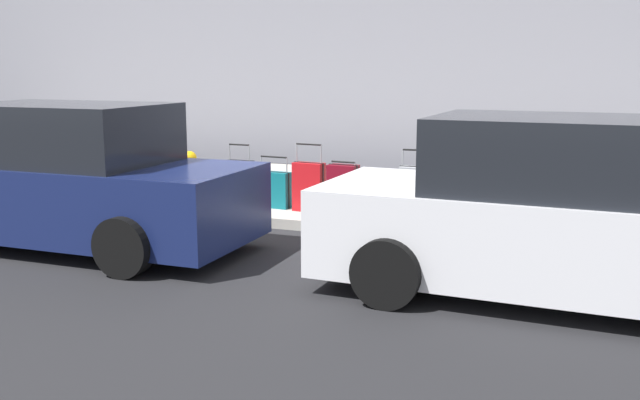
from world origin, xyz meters
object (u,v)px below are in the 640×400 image
Objects in this scene: suitcase_teal_0 at (550,201)px; parked_car_white_0 at (560,216)px; suitcase_olive_4 at (379,197)px; fire_hydrant at (190,176)px; suitcase_navy_2 at (461,197)px; suitcase_red_6 at (309,187)px; bollard_post at (153,171)px; suitcase_black_1 at (503,200)px; suitcase_teal_7 at (274,190)px; suitcase_black_8 at (240,183)px; parked_car_navy_1 at (67,181)px; suitcase_maroon_5 at (343,190)px; suitcase_silver_3 at (418,193)px.

parked_car_white_0 is at bearing 94.79° from suitcase_teal_0.
fire_hydrant reaches higher than suitcase_olive_4.
suitcase_navy_2 is 1.01× the size of suitcase_red_6.
bollard_post is at bearing 1.24° from suitcase_teal_0.
suitcase_black_1 is 0.99× the size of suitcase_teal_7.
suitcase_teal_0 is at bearing 179.70° from fire_hydrant.
suitcase_black_8 is (1.10, -0.05, -0.01)m from suitcase_red_6.
suitcase_olive_4 is 4.00m from parked_car_navy_1.
suitcase_red_6 is 0.21× the size of parked_car_white_0.
suitcase_olive_4 is 0.12× the size of parked_car_white_0.
suitcase_maroon_5 is 1.11m from suitcase_teal_7.
suitcase_navy_2 is 1.10m from suitcase_olive_4.
parked_car_white_0 reaches higher than suitcase_teal_0.
suitcase_black_1 is 0.79× the size of suitcase_silver_3.
suitcase_maroon_5 is at bearing 175.82° from suitcase_black_8.
suitcase_black_8 is 0.98× the size of bollard_post.
parked_car_navy_1 is (5.41, 2.29, 0.30)m from suitcase_teal_0.
suitcase_black_1 is at bearing 176.90° from suitcase_silver_3.
suitcase_teal_0 is at bearing -157.03° from parked_car_navy_1.
parked_car_white_0 is (-2.88, 2.26, 0.30)m from suitcase_maroon_5.
suitcase_olive_4 is at bearing -1.95° from suitcase_black_1.
parked_car_white_0 reaches higher than suitcase_red_6.
suitcase_silver_3 is at bearing 179.33° from suitcase_teal_7.
suitcase_navy_2 is at bearing -178.04° from suitcase_silver_3.
suitcase_black_1 is 1.11m from suitcase_silver_3.
fire_hydrant is at bearing 0.29° from suitcase_red_6.
suitcase_red_6 is 1.06× the size of suitcase_black_8.
suitcase_red_6 reaches higher than suitcase_maroon_5.
suitcase_black_8 is (4.32, -0.09, -0.03)m from suitcase_teal_0.
suitcase_teal_0 is at bearing 178.41° from suitcase_teal_7.
suitcase_maroon_5 is 2.43m from fire_hydrant.
suitcase_silver_3 is at bearing -51.84° from parked_car_white_0.
fire_hydrant is at bearing -164.84° from bollard_post.
suitcase_teal_0 is 5.12m from fire_hydrant.
bollard_post is (4.57, 0.22, 0.13)m from suitcase_navy_2.
suitcase_teal_7 is (2.11, -0.02, -0.09)m from suitcase_silver_3.
parked_car_white_0 is at bearing 159.70° from bollard_post.
suitcase_teal_0 is at bearing 177.95° from suitcase_black_1.
suitcase_black_1 is 3.76m from suitcase_black_8.
suitcase_teal_7 reaches higher than suitcase_olive_4.
suitcase_olive_4 is (1.64, -0.06, -0.09)m from suitcase_black_1.
suitcase_silver_3 is 0.21× the size of parked_car_navy_1.
fire_hydrant is 0.84× the size of bollard_post.
suitcase_teal_0 is 1.12× the size of bollard_post.
suitcase_teal_0 is 1.34× the size of fire_hydrant.
parked_car_white_0 is (-0.19, 2.29, 0.29)m from suitcase_teal_0.
suitcase_teal_7 reaches higher than suitcase_black_1.
suitcase_black_8 is 1.18× the size of fire_hydrant.
suitcase_black_8 is at bearing -175.65° from fire_hydrant.
parked_car_white_0 is at bearing 152.20° from suitcase_black_8.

